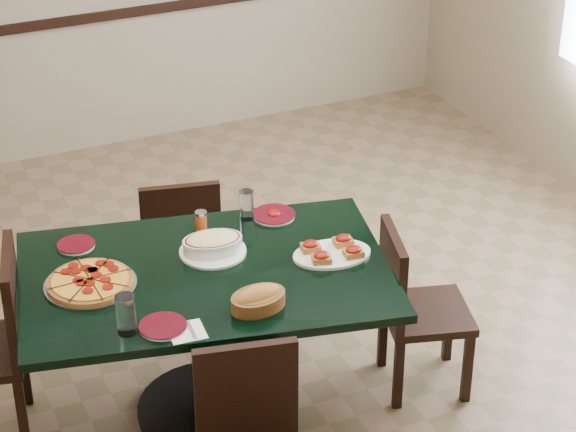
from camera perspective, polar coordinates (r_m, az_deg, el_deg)
name	(u,v)px	position (r m, az deg, el deg)	size (l,w,h in m)	color
floor	(261,375)	(5.41, -1.40, -8.06)	(5.50, 5.50, 0.00)	brown
room_shell	(305,3)	(6.64, 0.88, 10.77)	(5.50, 5.50, 5.50)	white
main_table	(207,307)	(4.88, -4.15, -4.64)	(1.74, 1.31, 0.75)	black
chair_far	(180,242)	(5.57, -5.49, -1.34)	(0.46, 0.46, 0.82)	black
chair_right	(412,303)	(5.13, 6.31, -4.42)	(0.47, 0.47, 0.82)	black
pepperoni_pizza	(90,282)	(4.73, -10.01, -3.33)	(0.39, 0.39, 0.04)	#A8A8AF
lasagna_casserole	(213,244)	(4.88, -3.85, -1.42)	(0.29, 0.29, 0.09)	silver
bread_basket	(258,299)	(4.52, -1.53, -4.23)	(0.26, 0.20, 0.10)	brown
bruschetta_platter	(332,251)	(4.87, 2.25, -1.79)	(0.38, 0.28, 0.05)	silver
side_plate_near	(163,326)	(4.44, -6.37, -5.60)	(0.19, 0.19, 0.02)	silver
side_plate_far_r	(274,215)	(5.17, -0.73, 0.07)	(0.20, 0.20, 0.03)	silver
side_plate_far_l	(76,245)	(5.02, -10.71, -1.46)	(0.17, 0.17, 0.02)	silver
napkin_setting	(187,332)	(4.41, -5.15, -5.87)	(0.15, 0.15, 0.01)	white
water_glass_a	(246,205)	(5.13, -2.12, 0.56)	(0.07, 0.07, 0.14)	silver
water_glass_b	(126,314)	(4.39, -8.23, -4.97)	(0.08, 0.08, 0.17)	silver
pepper_shaker	(201,220)	(5.06, -4.44, -0.23)	(0.05, 0.05, 0.09)	#C24E14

